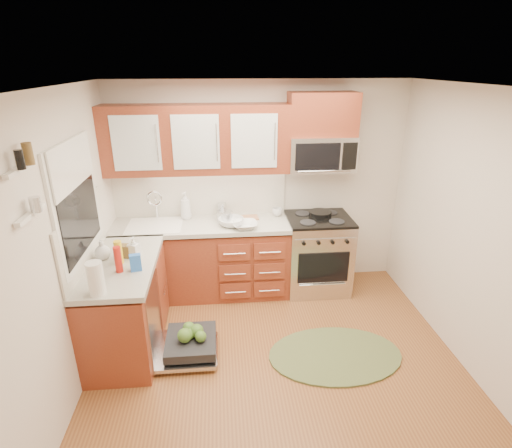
{
  "coord_description": "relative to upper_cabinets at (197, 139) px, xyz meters",
  "views": [
    {
      "loc": [
        -0.49,
        -2.91,
        2.67
      ],
      "look_at": [
        -0.13,
        0.85,
        1.13
      ],
      "focal_mm": 28.0,
      "sensor_mm": 36.0,
      "label": 1
    }
  ],
  "objects": [
    {
      "name": "backsplash_back",
      "position": [
        0.0,
        0.16,
        -0.67
      ],
      "size": [
        2.05,
        0.02,
        0.57
      ],
      "primitive_type": "cube",
      "color": "beige",
      "rests_on": "ground"
    },
    {
      "name": "base_cabinet_back",
      "position": [
        0.0,
        -0.12,
        -1.45
      ],
      "size": [
        2.05,
        0.6,
        0.85
      ],
      "primitive_type": "cube",
      "color": "maroon",
      "rests_on": "ground"
    },
    {
      "name": "red_bottle",
      "position": [
        -0.68,
        -1.23,
        -0.83
      ],
      "size": [
        0.08,
        0.08,
        0.24
      ],
      "primitive_type": "cylinder",
      "rotation": [
        0.0,
        0.0,
        0.27
      ],
      "color": "red",
      "rests_on": "countertop_left"
    },
    {
      "name": "canister",
      "position": [
        0.25,
        0.07,
        -0.86
      ],
      "size": [
        0.14,
        0.14,
        0.17
      ],
      "primitive_type": "cylinder",
      "rotation": [
        0.0,
        0.0,
        -0.38
      ],
      "color": "silver",
      "rests_on": "countertop_back"
    },
    {
      "name": "skillet",
      "position": [
        1.43,
        -0.07,
        -0.9
      ],
      "size": [
        0.34,
        0.34,
        0.05
      ],
      "primitive_type": "cylinder",
      "rotation": [
        0.0,
        0.0,
        0.32
      ],
      "color": "black",
      "rests_on": "range"
    },
    {
      "name": "range",
      "position": [
        1.41,
        -0.15,
        -1.4
      ],
      "size": [
        0.76,
        0.64,
        0.95
      ],
      "primitive_type": null,
      "color": "silver",
      "rests_on": "ground"
    },
    {
      "name": "stock_pot",
      "position": [
        0.28,
        -0.07,
        -0.89
      ],
      "size": [
        0.2,
        0.2,
        0.12
      ],
      "primitive_type": "cylinder",
      "rotation": [
        0.0,
        0.0,
        -0.05
      ],
      "color": "silver",
      "rests_on": "countertop_back"
    },
    {
      "name": "shelf_lower",
      "position": [
        -0.99,
        -1.92,
        -0.12
      ],
      "size": [
        0.04,
        0.4,
        0.03
      ],
      "primitive_type": "cube",
      "color": "white",
      "rests_on": "ground"
    },
    {
      "name": "wall_right",
      "position": [
        2.48,
        -1.57,
        -0.62
      ],
      "size": [
        0.04,
        3.5,
        2.5
      ],
      "primitive_type": "cube",
      "color": "beige",
      "rests_on": "ground"
    },
    {
      "name": "floor",
      "position": [
        0.73,
        -1.57,
        -1.88
      ],
      "size": [
        3.5,
        3.5,
        0.0
      ],
      "primitive_type": "plane",
      "color": "brown",
      "rests_on": "ground"
    },
    {
      "name": "soap_bottle_a",
      "position": [
        -0.18,
        0.03,
        -0.78
      ],
      "size": [
        0.17,
        0.17,
        0.33
      ],
      "primitive_type": "imported",
      "rotation": [
        0.0,
        0.0,
        -0.43
      ],
      "color": "#999999",
      "rests_on": "countertop_back"
    },
    {
      "name": "wall_back",
      "position": [
        0.73,
        0.18,
        -0.62
      ],
      "size": [
        3.5,
        0.04,
        2.5
      ],
      "primitive_type": "cube",
      "color": "beige",
      "rests_on": "ground"
    },
    {
      "name": "ceiling",
      "position": [
        0.73,
        -1.57,
        0.62
      ],
      "size": [
        3.5,
        3.5,
        0.0
      ],
      "primitive_type": "plane",
      "rotation": [
        3.14,
        0.0,
        0.0
      ],
      "color": "white",
      "rests_on": "ground"
    },
    {
      "name": "blue_carton",
      "position": [
        -0.54,
        -1.22,
        -0.87
      ],
      "size": [
        0.11,
        0.08,
        0.16
      ],
      "primitive_type": "cube",
      "rotation": [
        0.0,
        0.0,
        0.22
      ],
      "color": "blue",
      "rests_on": "countertop_left"
    },
    {
      "name": "base_cabinet_left",
      "position": [
        -0.72,
        -1.05,
        -1.45
      ],
      "size": [
        0.6,
        1.25,
        0.85
      ],
      "primitive_type": "cube",
      "color": "maroon",
      "rests_on": "ground"
    },
    {
      "name": "soap_bottle_c",
      "position": [
        -0.9,
        -0.95,
        -0.85
      ],
      "size": [
        0.16,
        0.16,
        0.19
      ],
      "primitive_type": "imported",
      "rotation": [
        0.0,
        0.0,
        -0.12
      ],
      "color": "#999999",
      "rests_on": "countertop_left"
    },
    {
      "name": "microwave",
      "position": [
        1.41,
        -0.02,
        -0.18
      ],
      "size": [
        0.76,
        0.38,
        0.4
      ],
      "primitive_type": null,
      "color": "silver",
      "rests_on": "ground"
    },
    {
      "name": "dishwasher",
      "position": [
        -0.13,
        -1.27,
        -1.77
      ],
      "size": [
        0.7,
        0.6,
        0.2
      ],
      "primitive_type": null,
      "color": "silver",
      "rests_on": "ground"
    },
    {
      "name": "countertop_back",
      "position": [
        0.0,
        -0.14,
        -0.97
      ],
      "size": [
        2.07,
        0.64,
        0.05
      ],
      "primitive_type": "cube",
      "color": "beige",
      "rests_on": "base_cabinet_back"
    },
    {
      "name": "soap_bottle_b",
      "position": [
        -0.6,
        -0.95,
        -0.85
      ],
      "size": [
        0.12,
        0.13,
        0.21
      ],
      "primitive_type": "imported",
      "rotation": [
        0.0,
        0.0,
        -0.39
      ],
      "color": "#999999",
      "rests_on": "countertop_left"
    },
    {
      "name": "rug",
      "position": [
        1.3,
        -1.44,
        -1.86
      ],
      "size": [
        1.36,
        0.94,
        0.02
      ],
      "primitive_type": null,
      "rotation": [
        0.0,
        0.0,
        0.07
      ],
      "color": "#5F6B3D",
      "rests_on": "ground"
    },
    {
      "name": "mustard_bottle",
      "position": [
        -0.72,
        -1.06,
        -0.84
      ],
      "size": [
        0.09,
        0.09,
        0.23
      ],
      "primitive_type": "cylinder",
      "rotation": [
        0.0,
        0.0,
        -0.36
      ],
      "color": "yellow",
      "rests_on": "countertop_left"
    },
    {
      "name": "window_blind",
      "position": [
        -0.98,
        -1.07,
        0.0
      ],
      "size": [
        0.02,
        0.96,
        0.4
      ],
      "primitive_type": "cube",
      "color": "white",
      "rests_on": "ground"
    },
    {
      "name": "wall_left",
      "position": [
        -1.02,
        -1.57,
        -0.62
      ],
      "size": [
        0.04,
        3.5,
        2.5
      ],
      "primitive_type": "cube",
      "color": "beige",
      "rests_on": "ground"
    },
    {
      "name": "cabinet_over_mw",
      "position": [
        1.41,
        0.0,
        0.26
      ],
      "size": [
        0.76,
        0.35,
        0.47
      ],
      "primitive_type": "cube",
      "color": "maroon",
      "rests_on": "ground"
    },
    {
      "name": "cup",
      "position": [
        0.93,
        0.03,
        -0.9
      ],
      "size": [
        0.15,
        0.15,
        0.1
      ],
      "primitive_type": "imported",
      "rotation": [
        0.0,
        0.0,
        0.18
      ],
      "color": "#999999",
      "rests_on": "countertop_back"
    },
    {
      "name": "wooden_box",
      "position": [
        -0.68,
        -0.93,
        -0.89
      ],
      "size": [
        0.14,
        0.11,
        0.12
      ],
      "primitive_type": "cube",
      "rotation": [
        0.0,
        0.0,
        -0.2
      ],
      "color": "brown",
      "rests_on": "countertop_left"
    },
    {
      "name": "window",
      "position": [
        -1.01,
        -1.07,
        -0.32
      ],
      "size": [
        0.03,
        1.05,
        1.05
      ],
      "primitive_type": null,
      "color": "white",
      "rests_on": "ground"
    },
    {
      "name": "backsplash_left",
      "position": [
        -1.01,
        -1.05,
        -0.67
      ],
      "size": [
        0.02,
        1.25,
        0.57
      ],
      "primitive_type": "cube",
      "color": "beige",
      "rests_on": "ground"
    },
    {
      "name": "upper_cabinets",
      "position": [
        0.0,
        0.0,
        0.0
      ],
      "size": [
        2.05,
        0.35,
        0.75
      ],
      "primitive_type": null,
      "color": "maroon",
      "rests_on": "ground"
    },
    {
      "name": "cutting_board",
      "position": [
        0.56,
        -0.02,
        -0.94
      ],
      "size": [
        0.26,
        0.18,
        0.02
      ],
      "primitive_type": "cube",
      "rotation": [
        0.0,
        0.0,
        0.08
      ],
      "color": "#B87D54",
      "rests_on": "countertop_back"
    },
    {
      "name": "wall_front",
      "position": [
        0.73,
        -3.33,
        -0.62
      ],
      "size": [
        3.5,
        0.04,
        2.5
      ],
      "primitive_type": "cube",
      "color": "beige",
      "rests_on": "ground"
    },
    {
      "name": "bowl_b",
      "position": [
        0.35,
        -0.24,
        -0.9
      ],
      "size": [
        0.35,
        0.35,
        0.09
      ],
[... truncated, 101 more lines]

